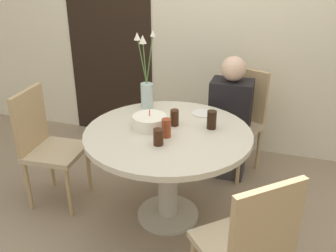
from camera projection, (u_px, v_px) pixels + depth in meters
name	position (u px, v px, depth m)	size (l,w,h in m)	color
ground_plane	(168.00, 215.00, 2.84)	(16.00, 16.00, 0.00)	#89755B
wall_back	(210.00, 15.00, 3.41)	(8.00, 0.05, 2.60)	beige
doorway_panel	(109.00, 39.00, 3.78)	(0.90, 0.01, 2.05)	black
dining_table	(168.00, 149.00, 2.61)	(1.15, 1.15, 0.71)	beige
chair_far_back	(239.00, 115.00, 3.29)	(0.53, 0.53, 0.91)	tan
chair_left_flank	(45.00, 141.00, 2.84)	(0.42, 0.42, 0.91)	tan
chair_right_flank	(249.00, 244.00, 1.83)	(0.56, 0.56, 0.91)	tan
birthday_cake	(150.00, 122.00, 2.59)	(0.24, 0.24, 0.13)	white
flower_vase	(146.00, 85.00, 2.86)	(0.14, 0.16, 0.59)	#B2C6C1
side_plate	(203.00, 113.00, 2.82)	(0.16, 0.16, 0.01)	silver
drink_glass_0	(212.00, 120.00, 2.56)	(0.07, 0.07, 0.13)	black
drink_glass_1	(174.00, 118.00, 2.61)	(0.06, 0.06, 0.12)	#33190C
drink_glass_2	(158.00, 137.00, 2.35)	(0.07, 0.07, 0.11)	#33190C
drink_glass_3	(166.00, 128.00, 2.45)	(0.06, 0.06, 0.13)	maroon
person_woman	(230.00, 122.00, 3.18)	(0.34, 0.24, 1.07)	#383333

